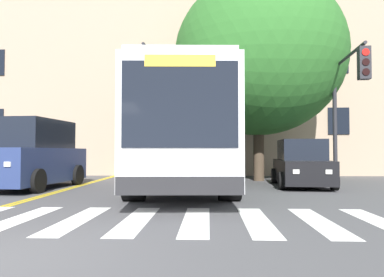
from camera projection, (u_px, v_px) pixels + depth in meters
The scene contains 11 objects.
crosswalk at pixel (48, 219), 7.06m from camera, with size 15.06×3.19×0.01m.
lane_line_yellow_inner at pixel (120, 174), 21.10m from camera, with size 0.12×36.00×0.01m, color gold.
lane_line_yellow_outer at pixel (123, 174), 21.10m from camera, with size 0.12×36.00×0.01m, color gold.
city_bus at pixel (184, 135), 13.62m from camera, with size 3.40×12.49×3.49m.
car_navy_near_lane at pixel (33, 156), 13.04m from camera, with size 2.50×4.85×2.39m.
car_black_far_lane at pixel (301, 165), 13.70m from camera, with size 2.18×4.12×1.71m.
car_grey_behind_bus at pixel (205, 159), 21.77m from camera, with size 2.28×4.36×1.82m.
traffic_light_near_corner at pixel (346, 93), 13.14m from camera, with size 0.50×3.55×4.90m.
traffic_light_overhead at pixel (157, 92), 14.91m from camera, with size 0.63×3.75×5.34m.
street_tree_curbside_large at pixel (258, 56), 16.54m from camera, with size 10.06×9.83×9.05m.
building_facade at pixel (100, 82), 24.17m from camera, with size 34.38×8.41×11.48m.
Camera 1 is at (2.83, -4.21, 1.29)m, focal length 35.00 mm.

